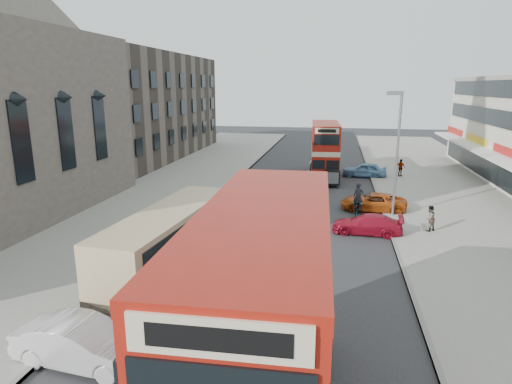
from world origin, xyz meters
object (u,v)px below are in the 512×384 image
Objects in this scene: car_right_b at (373,202)px; cyclist at (358,205)px; car_right_c at (365,170)px; car_right_a at (367,224)px; pedestrian_far at (400,168)px; bus_main at (265,327)px; car_left_front at (83,343)px; bus_second at (325,150)px; coach at (169,237)px; pedestrian_near at (430,218)px; street_lamp at (397,145)px.

cyclist is at bearing -36.04° from car_right_b.
car_right_c reaches higher than car_right_b.
car_right_a is 3.70m from cyclist.
car_right_a is 17.34m from pedestrian_far.
car_right_a is at bearing -4.81° from car_right_b.
car_right_c is (0.05, 11.48, 0.07)m from car_right_b.
car_right_c reaches higher than car_right_a.
car_right_c is (4.20, 32.36, -2.28)m from bus_main.
car_right_b is (10.10, 19.18, -0.11)m from car_left_front.
car_right_b is at bearing -103.19° from bus_main.
bus_main is 4.70× the size of cyclist.
pedestrian_far is (7.05, 0.80, -1.62)m from bus_second.
coach reaches higher than pedestrian_near.
pedestrian_near is at bearing -114.86° from bus_main.
cyclist is (-2.19, -0.03, -4.06)m from street_lamp.
coach is 4.62× the size of cyclist.
car_right_a is at bearing -77.01° from cyclist.
coach is at bearing 70.73° from bus_second.
pedestrian_near is 4.94m from cyclist.
pedestrian_far is 13.91m from cyclist.
car_right_c is at bearing -119.01° from pedestrian_near.
bus_main is at bearing -7.99° from car_right_b.
street_lamp reaches higher than car_right_c.
car_right_b is 11.48m from car_right_c.
bus_main is at bearing -100.00° from car_left_front.
car_right_b is (10.21, 11.73, -0.93)m from coach.
car_right_a is 5.07m from car_right_b.
street_lamp is 21.47m from car_left_front.
street_lamp is 2.00× the size of car_right_c.
street_lamp reaches higher than coach.
bus_main reaches higher than car_right_b.
street_lamp reaches higher than pedestrian_far.
street_lamp is at bearing -106.94° from bus_main.
pedestrian_far is (3.33, 11.84, 0.34)m from car_right_b.
car_right_b is at bearing 175.68° from car_right_a.
cyclist is (-1.15, -12.83, 0.04)m from car_right_c.
pedestrian_near is at bearing 17.59° from car_right_c.
bus_second is 4.10× the size of cyclist.
car_left_front is at bearing -109.82° from cyclist.
car_right_b is at bearing 54.13° from coach.
bus_main is 18.14m from pedestrian_near.
car_right_a is (3.44, 15.85, -2.39)m from bus_main.
car_right_a is at bearing 97.25° from bus_second.
coach is 11.67m from car_right_a.
car_left_front is 33.80m from pedestrian_far.
coach is 27.19m from pedestrian_far.
coach is at bearing -58.42° from bus_main.
car_right_c is at bearing -12.42° from car_left_front.
cyclist reaches higher than car_right_b.
pedestrian_near reaches higher than car_right_a.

